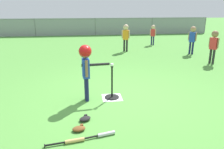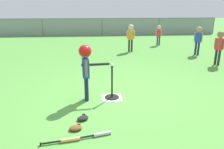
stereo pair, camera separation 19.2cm
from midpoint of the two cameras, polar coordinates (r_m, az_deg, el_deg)
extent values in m
plane|color=#51933D|center=(5.05, 1.66, -5.88)|extent=(60.00, 60.00, 0.00)
cube|color=white|center=(5.02, -1.10, -5.95)|extent=(0.44, 0.44, 0.01)
cylinder|color=black|center=(5.02, -1.10, -5.87)|extent=(0.32, 0.32, 0.03)
cylinder|color=black|center=(4.88, -1.13, -1.91)|extent=(0.04, 0.04, 0.71)
cylinder|color=black|center=(4.78, -1.15, 1.99)|extent=(0.06, 0.06, 0.02)
sphere|color=white|center=(4.77, -1.16, 2.54)|extent=(0.07, 0.07, 0.07)
cylinder|color=#191E4C|center=(4.90, -7.79, -3.46)|extent=(0.08, 0.08, 0.53)
cylinder|color=#191E4C|center=(4.79, -7.65, -3.95)|extent=(0.08, 0.08, 0.53)
cube|color=#2347B7|center=(4.70, -7.96, 1.62)|extent=(0.16, 0.25, 0.41)
cylinder|color=#8C6647|center=(4.83, -8.14, 2.42)|extent=(0.06, 0.06, 0.35)
cylinder|color=#8C6647|center=(4.55, -7.79, 1.48)|extent=(0.06, 0.06, 0.35)
sphere|color=#8C6647|center=(4.62, -8.13, 5.60)|extent=(0.23, 0.23, 0.23)
sphere|color=red|center=(4.61, -8.15, 5.95)|extent=(0.27, 0.27, 0.27)
cylinder|color=black|center=(4.70, -5.44, 2.54)|extent=(0.60, 0.12, 0.06)
cylinder|color=#262626|center=(8.53, 24.18, 4.20)|extent=(0.08, 0.08, 0.52)
cylinder|color=#262626|center=(8.58, 23.49, 4.35)|extent=(0.08, 0.08, 0.52)
cube|color=red|center=(8.47, 24.22, 7.32)|extent=(0.24, 0.27, 0.40)
cylinder|color=#8C6647|center=(8.41, 25.12, 7.34)|extent=(0.06, 0.06, 0.35)
cylinder|color=#8C6647|center=(8.53, 23.37, 7.68)|extent=(0.06, 0.06, 0.35)
sphere|color=#8C6647|center=(8.43, 24.50, 9.52)|extent=(0.23, 0.23, 0.23)
cylinder|color=#191E4C|center=(11.75, 10.20, 8.60)|extent=(0.07, 0.07, 0.46)
cylinder|color=#191E4C|center=(11.76, 9.71, 8.63)|extent=(0.07, 0.07, 0.46)
cube|color=red|center=(11.70, 10.06, 10.59)|extent=(0.24, 0.20, 0.36)
cylinder|color=beige|center=(11.68, 10.70, 10.67)|extent=(0.05, 0.05, 0.31)
cylinder|color=beige|center=(11.71, 9.44, 10.75)|extent=(0.05, 0.05, 0.31)
sphere|color=beige|center=(11.67, 10.14, 12.00)|extent=(0.20, 0.20, 0.20)
cylinder|color=#262626|center=(9.92, 3.30, 7.44)|extent=(0.08, 0.08, 0.53)
cylinder|color=#262626|center=(9.93, 2.61, 7.46)|extent=(0.08, 0.08, 0.53)
cube|color=orange|center=(9.85, 3.00, 10.17)|extent=(0.26, 0.20, 0.42)
cylinder|color=beige|center=(9.84, 3.88, 10.32)|extent=(0.06, 0.06, 0.36)
cylinder|color=beige|center=(9.86, 2.13, 10.36)|extent=(0.06, 0.06, 0.36)
sphere|color=beige|center=(9.82, 3.03, 12.12)|extent=(0.24, 0.24, 0.24)
cylinder|color=#191E4C|center=(9.93, 19.59, 6.42)|extent=(0.08, 0.08, 0.52)
cylinder|color=#191E4C|center=(9.96, 18.95, 6.51)|extent=(0.08, 0.08, 0.52)
cube|color=#2347B7|center=(9.87, 19.54, 9.08)|extent=(0.26, 0.26, 0.40)
cylinder|color=tan|center=(9.83, 20.36, 9.14)|extent=(0.06, 0.06, 0.35)
cylinder|color=tan|center=(9.91, 18.76, 9.36)|extent=(0.06, 0.06, 0.35)
sphere|color=tan|center=(9.84, 19.74, 10.97)|extent=(0.23, 0.23, 0.23)
cylinder|color=silver|center=(3.67, -3.03, -15.09)|extent=(0.29, 0.13, 0.06)
cylinder|color=black|center=(3.61, -7.53, -15.88)|extent=(0.28, 0.10, 0.03)
cylinder|color=black|center=(3.58, -9.84, -16.24)|extent=(0.03, 0.05, 0.05)
cylinder|color=#DBB266|center=(3.57, -11.18, -16.43)|extent=(0.30, 0.11, 0.06)
cylinder|color=black|center=(3.57, -16.10, -16.89)|extent=(0.30, 0.08, 0.03)
cylinder|color=black|center=(3.58, -18.57, -17.07)|extent=(0.02, 0.05, 0.05)
ellipsoid|color=brown|center=(3.84, -10.03, -13.66)|extent=(0.25, 0.20, 0.07)
cube|color=brown|center=(3.91, -9.25, -13.00)|extent=(0.06, 0.05, 0.06)
ellipsoid|color=black|center=(4.12, -8.35, -11.26)|extent=(0.27, 0.26, 0.07)
cube|color=black|center=(4.21, -8.13, -10.62)|extent=(0.06, 0.06, 0.06)
cylinder|color=slate|center=(15.82, -19.61, 11.39)|extent=(0.06, 0.06, 1.15)
cylinder|color=slate|center=(15.49, -4.69, 12.22)|extent=(0.06, 0.06, 1.15)
cylinder|color=slate|center=(16.19, 9.94, 12.25)|extent=(0.06, 0.06, 1.15)
cylinder|color=slate|center=(17.77, 22.63, 11.65)|extent=(0.06, 0.06, 1.15)
cube|color=gray|center=(15.46, -4.74, 14.13)|extent=(16.00, 0.03, 0.03)
cube|color=gray|center=(15.49, -4.69, 12.22)|extent=(16.00, 0.01, 1.15)
camera|label=1|loc=(0.10, -91.14, -0.36)|focal=35.39mm
camera|label=2|loc=(0.10, 88.86, 0.36)|focal=35.39mm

